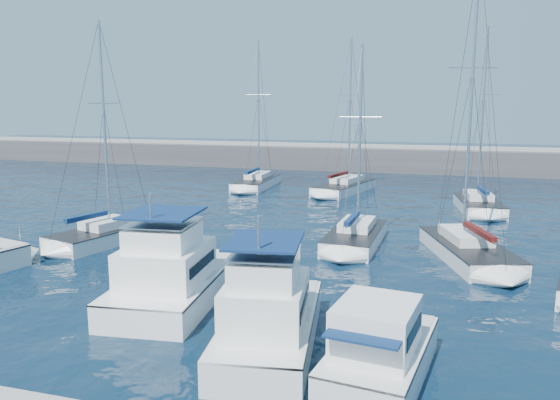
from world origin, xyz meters
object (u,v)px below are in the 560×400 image
(sailboat_back_c, at_px, (479,205))
(motor_yacht_stbd_inner, at_px, (269,320))
(motor_yacht_stbd_outer, at_px, (379,353))
(sailboat_mid_a, at_px, (103,236))
(sailboat_mid_c, at_px, (355,237))
(sailboat_mid_d, at_px, (468,249))
(sailboat_back_b, at_px, (345,187))
(motor_yacht_port_inner, at_px, (173,278))
(sailboat_back_a, at_px, (257,182))

(sailboat_back_c, bearing_deg, motor_yacht_stbd_inner, -113.72)
(motor_yacht_stbd_outer, bearing_deg, motor_yacht_stbd_inner, 171.63)
(sailboat_mid_a, xyz_separation_m, sailboat_mid_c, (15.47, 4.26, -0.02))
(sailboat_mid_a, bearing_deg, motor_yacht_stbd_outer, -19.30)
(motor_yacht_stbd_outer, bearing_deg, sailboat_back_c, 89.00)
(sailboat_mid_a, height_order, sailboat_mid_c, sailboat_mid_a)
(sailboat_mid_d, relative_size, sailboat_back_c, 1.13)
(sailboat_back_b, bearing_deg, motor_yacht_stbd_inner, -70.23)
(motor_yacht_stbd_outer, relative_size, sailboat_mid_c, 0.49)
(motor_yacht_stbd_inner, bearing_deg, sailboat_mid_c, 78.92)
(sailboat_mid_c, bearing_deg, motor_yacht_port_inner, -115.03)
(motor_yacht_stbd_inner, distance_m, sailboat_back_b, 36.67)
(motor_yacht_stbd_inner, relative_size, sailboat_mid_d, 0.48)
(motor_yacht_stbd_inner, xyz_separation_m, sailboat_mid_c, (0.71, 15.77, -0.63))
(motor_yacht_stbd_outer, bearing_deg, sailboat_mid_a, 153.79)
(sailboat_mid_a, bearing_deg, sailboat_mid_d, 22.40)
(sailboat_back_b, bearing_deg, sailboat_mid_d, -49.38)
(sailboat_mid_a, bearing_deg, sailboat_back_c, 52.44)
(sailboat_mid_c, height_order, sailboat_back_a, sailboat_back_a)
(sailboat_mid_c, distance_m, sailboat_mid_d, 6.78)
(motor_yacht_stbd_outer, bearing_deg, sailboat_mid_c, 108.94)
(motor_yacht_stbd_outer, xyz_separation_m, sailboat_back_a, (-17.18, 38.17, -0.42))
(sailboat_mid_c, bearing_deg, sailboat_back_c, 61.63)
(sailboat_mid_d, xyz_separation_m, sailboat_back_b, (-10.92, 21.98, -0.03))
(sailboat_back_c, bearing_deg, sailboat_mid_d, -102.69)
(motor_yacht_stbd_inner, xyz_separation_m, sailboat_back_a, (-13.14, 37.00, -0.61))
(sailboat_mid_c, relative_size, sailboat_mid_d, 0.73)
(motor_yacht_port_inner, relative_size, sailboat_back_c, 0.59)
(sailboat_mid_c, height_order, sailboat_back_c, sailboat_back_c)
(sailboat_mid_c, xyz_separation_m, sailboat_back_b, (-4.26, 20.72, 0.01))
(sailboat_back_a, bearing_deg, motor_yacht_stbd_outer, -67.78)
(motor_yacht_stbd_inner, distance_m, sailboat_back_c, 31.07)
(motor_yacht_stbd_inner, distance_m, sailboat_back_a, 39.27)
(motor_yacht_stbd_outer, height_order, sailboat_mid_a, sailboat_mid_a)
(sailboat_mid_d, bearing_deg, sailboat_back_b, 98.26)
(motor_yacht_port_inner, distance_m, sailboat_mid_c, 13.93)
(sailboat_back_c, bearing_deg, sailboat_back_a, 154.59)
(motor_yacht_port_inner, height_order, sailboat_back_c, sailboat_back_c)
(sailboat_mid_d, bearing_deg, sailboat_back_a, 114.20)
(motor_yacht_stbd_outer, height_order, sailboat_mid_d, sailboat_mid_d)
(sailboat_mid_d, relative_size, sailboat_back_a, 1.11)
(sailboat_back_b, xyz_separation_m, sailboat_back_c, (12.38, -6.71, 0.02))
(motor_yacht_stbd_inner, height_order, sailboat_mid_a, sailboat_mid_a)
(motor_yacht_stbd_inner, relative_size, motor_yacht_stbd_outer, 1.36)
(sailboat_mid_a, relative_size, sailboat_back_a, 0.90)
(sailboat_back_a, distance_m, sailboat_back_c, 23.12)
(sailboat_mid_d, bearing_deg, motor_yacht_stbd_outer, -120.09)
(motor_yacht_stbd_inner, xyz_separation_m, sailboat_back_b, (-3.56, 36.49, -0.62))
(motor_yacht_stbd_outer, xyz_separation_m, sailboat_back_c, (4.78, 30.95, -0.41))
(sailboat_back_b, height_order, sailboat_back_c, sailboat_back_b)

